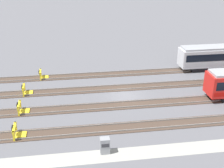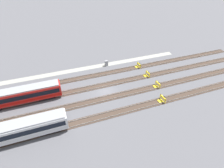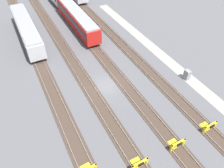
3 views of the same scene
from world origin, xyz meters
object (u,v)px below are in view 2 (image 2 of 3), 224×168
bumper_stop_near_inner_track (147,74)px  electrical_cabinet (106,63)px  bumper_stop_middle_track (157,85)px  bumper_stop_far_inner_track (162,99)px  subway_car_front_row_right_inner (14,131)px  subway_car_front_row_centre (18,96)px  bumper_stop_nearest_track (138,66)px

bumper_stop_near_inner_track → electrical_cabinet: (8.63, -9.09, 0.29)m
bumper_stop_middle_track → bumper_stop_far_inner_track: same height
subway_car_front_row_right_inner → bumper_stop_far_inner_track: subway_car_front_row_right_inner is taller
subway_car_front_row_right_inner → bumper_stop_near_inner_track: 33.29m
subway_car_front_row_right_inner → bumper_stop_far_inner_track: 29.94m
subway_car_front_row_centre → bumper_stop_far_inner_track: (-29.90, 10.11, -1.53)m
subway_car_front_row_centre → bumper_stop_far_inner_track: 31.60m
bumper_stop_near_inner_track → bumper_stop_far_inner_track: bearing=79.9°
subway_car_front_row_centre → electrical_cabinet: 24.83m
subway_car_front_row_right_inner → bumper_stop_nearest_track: bearing=-154.4°
bumper_stop_nearest_track → electrical_cabinet: (8.47, -4.05, 0.29)m
bumper_stop_nearest_track → electrical_cabinet: 9.39m
subway_car_front_row_centre → bumper_stop_nearest_track: 31.98m
bumper_stop_near_inner_track → bumper_stop_far_inner_track: (1.80, 10.09, 0.00)m
electrical_cabinet → bumper_stop_nearest_track: bearing=154.5°
subway_car_front_row_centre → bumper_stop_middle_track: 32.17m
bumper_stop_middle_track → bumper_stop_far_inner_track: 5.37m
electrical_cabinet → subway_car_front_row_right_inner: bearing=39.7°
subway_car_front_row_right_inner → bumper_stop_near_inner_track: size_ratio=8.99×
subway_car_front_row_centre → electrical_cabinet: size_ratio=11.26×
bumper_stop_middle_track → electrical_cabinet: 16.58m
bumper_stop_near_inner_track → bumper_stop_middle_track: bearing=90.4°
bumper_stop_nearest_track → bumper_stop_near_inner_track: size_ratio=1.00×
bumper_stop_nearest_track → bumper_stop_near_inner_track: same height
bumper_stop_nearest_track → bumper_stop_far_inner_track: size_ratio=1.00×
bumper_stop_nearest_track → bumper_stop_far_inner_track: bearing=83.8°
electrical_cabinet → bumper_stop_middle_track: bearing=121.5°
bumper_stop_far_inner_track → electrical_cabinet: 20.37m
bumper_stop_nearest_track → subway_car_front_row_right_inner: bearing=25.6°
bumper_stop_far_inner_track → subway_car_front_row_right_inner: bearing=-0.1°
subway_car_front_row_right_inner → electrical_cabinet: size_ratio=11.26×
subway_car_front_row_centre → bumper_stop_middle_track: size_ratio=8.98×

